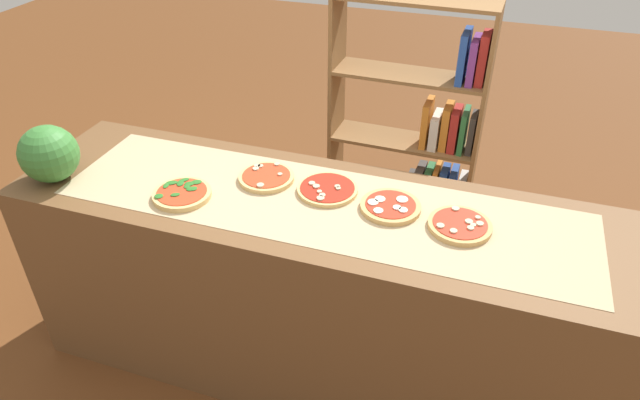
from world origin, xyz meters
name	(u,v)px	position (x,y,z in m)	size (l,w,h in m)	color
ground_plane	(320,362)	(0.00, 0.00, 0.00)	(12.00, 12.00, 0.00)	brown
counter	(320,291)	(0.00, 0.00, 0.47)	(2.56, 0.71, 0.94)	brown
parchment_paper	(320,204)	(0.00, 0.00, 0.94)	(2.11, 0.54, 0.00)	tan
pizza_spinach_0	(182,194)	(-0.54, -0.13, 0.95)	(0.24, 0.24, 0.03)	#DBB26B
pizza_mushroom_1	(266,177)	(-0.27, 0.10, 0.95)	(0.23, 0.23, 0.03)	#DBB26B
pizza_mushroom_2	(327,189)	(0.00, 0.09, 0.95)	(0.25, 0.25, 0.03)	#DBB26B
pizza_mozzarella_3	(390,206)	(0.27, 0.05, 0.95)	(0.24, 0.24, 0.03)	tan
pizza_mushroom_4	(460,225)	(0.54, 0.02, 0.95)	(0.24, 0.24, 0.03)	tan
watermelon	(49,154)	(-1.12, -0.17, 1.06)	(0.24, 0.24, 0.24)	#387A33
bookshelf	(423,152)	(0.26, 0.96, 0.71)	(0.80, 0.26, 1.51)	brown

